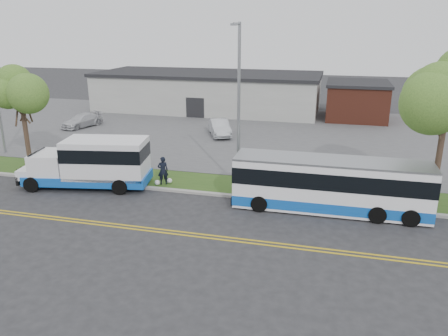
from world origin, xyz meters
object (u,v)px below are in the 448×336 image
(streetlight_near, at_px, (238,102))
(parked_car_a, at_px, (219,127))
(transit_bus, at_px, (330,185))
(parked_car_b, at_px, (82,120))
(shuttle_bus, at_px, (94,162))
(pedestrian, at_px, (163,171))
(tree_west, at_px, (20,93))

(streetlight_near, xyz_separation_m, parked_car_a, (-4.44, 12.22, -4.41))
(transit_bus, bearing_deg, parked_car_a, 123.93)
(parked_car_b, bearing_deg, streetlight_near, -15.87)
(shuttle_bus, xyz_separation_m, parked_car_a, (4.00, 14.21, -0.78))
(shuttle_bus, distance_m, parked_car_a, 14.79)
(shuttle_bus, relative_size, parked_car_b, 1.88)
(streetlight_near, height_order, pedestrian, streetlight_near)
(tree_west, relative_size, pedestrian, 3.93)
(tree_west, bearing_deg, parked_car_b, 105.00)
(streetlight_near, height_order, transit_bus, streetlight_near)
(streetlight_near, distance_m, transit_bus, 6.98)
(parked_car_b, bearing_deg, shuttle_bus, -37.55)
(tree_west, xyz_separation_m, parked_car_b, (-3.15, 11.78, -4.40))
(tree_west, height_order, streetlight_near, streetlight_near)
(streetlight_near, bearing_deg, pedestrian, -169.57)
(pedestrian, bearing_deg, parked_car_b, -72.27)
(tree_west, distance_m, transit_bus, 20.94)
(transit_bus, xyz_separation_m, pedestrian, (-9.94, 1.30, -0.44))
(streetlight_near, relative_size, parked_car_b, 2.22)
(shuttle_bus, height_order, pedestrian, shuttle_bus)
(pedestrian, bearing_deg, shuttle_bus, -12.03)
(shuttle_bus, xyz_separation_m, parked_car_b, (-9.72, 14.24, -0.87))
(tree_west, bearing_deg, streetlight_near, -1.80)
(transit_bus, relative_size, parked_car_b, 2.37)
(tree_west, distance_m, streetlight_near, 15.01)
(tree_west, xyz_separation_m, transit_bus, (20.45, -2.60, -3.70))
(parked_car_a, bearing_deg, transit_bus, -79.98)
(pedestrian, bearing_deg, transit_bus, 144.04)
(streetlight_near, xyz_separation_m, pedestrian, (-4.50, -0.83, -4.25))
(streetlight_near, height_order, parked_car_b, streetlight_near)
(transit_bus, xyz_separation_m, parked_car_b, (-23.60, 14.38, -0.70))
(tree_west, distance_m, pedestrian, 11.37)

